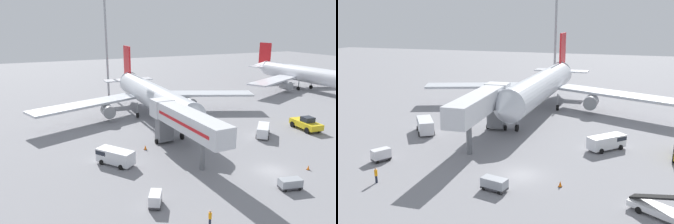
# 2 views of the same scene
# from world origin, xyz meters

# --- Properties ---
(ground_plane) EXTENTS (300.00, 300.00, 0.00)m
(ground_plane) POSITION_xyz_m (0.00, 0.00, 0.00)
(ground_plane) COLOR gray
(airplane_at_gate) EXTENTS (48.67, 44.86, 13.66)m
(airplane_at_gate) POSITION_xyz_m (-4.93, 30.73, 4.65)
(airplane_at_gate) COLOR silver
(airplane_at_gate) RESTS_ON ground
(jet_bridge) EXTENTS (3.95, 18.43, 7.19)m
(jet_bridge) POSITION_xyz_m (-8.39, 9.79, 5.38)
(jet_bridge) COLOR silver
(jet_bridge) RESTS_ON ground
(pushback_tug) EXTENTS (3.57, 6.27, 2.49)m
(pushback_tug) POSITION_xyz_m (17.83, 11.05, 1.16)
(pushback_tug) COLOR yellow
(pushback_tug) RESTS_ON ground
(service_van_rear_right) EXTENTS (4.97, 5.09, 1.90)m
(service_van_rear_right) POSITION_xyz_m (8.36, 11.69, 1.10)
(service_van_rear_right) COLOR white
(service_van_rear_right) RESTS_ON ground
(service_van_mid_left) EXTENTS (4.82, 5.57, 2.14)m
(service_van_mid_left) POSITION_xyz_m (-18.33, 10.91, 1.22)
(service_van_mid_left) COLOR silver
(service_van_mid_left) RESTS_ON ground
(baggage_cart_near_right) EXTENTS (2.14, 2.48, 1.53)m
(baggage_cart_near_right) POSITION_xyz_m (-17.30, -1.33, 0.84)
(baggage_cart_near_right) COLOR #38383D
(baggage_cart_near_right) RESTS_ON ground
(baggage_cart_rear_left) EXTENTS (2.84, 1.82, 1.30)m
(baggage_cart_rear_left) POSITION_xyz_m (-1.50, -4.58, 0.73)
(baggage_cart_rear_left) COLOR #38383D
(baggage_cart_rear_left) RESTS_ON ground
(ground_crew_worker_foreground) EXTENTS (0.34, 0.34, 1.67)m
(ground_crew_worker_foreground) POSITION_xyz_m (-13.90, -6.82, 0.88)
(ground_crew_worker_foreground) COLOR #1E2333
(ground_crew_worker_foreground) RESTS_ON ground
(safety_cone_alpha) EXTENTS (0.47, 0.47, 0.71)m
(safety_cone_alpha) POSITION_xyz_m (-12.58, 14.13, 0.35)
(safety_cone_alpha) COLOR black
(safety_cone_alpha) RESTS_ON ground
(safety_cone_bravo) EXTENTS (0.41, 0.41, 0.63)m
(safety_cone_bravo) POSITION_xyz_m (4.64, -1.67, 0.31)
(safety_cone_bravo) COLOR black
(safety_cone_bravo) RESTS_ON ground
(airplane_background) EXTENTS (45.43, 48.05, 12.86)m
(airplane_background) POSITION_xyz_m (47.74, 38.60, 4.48)
(airplane_background) COLOR silver
(airplane_background) RESTS_ON ground
(apron_light_mast) EXTENTS (2.40, 2.40, 27.74)m
(apron_light_mast) POSITION_xyz_m (-7.62, 55.39, 19.02)
(apron_light_mast) COLOR #93969B
(apron_light_mast) RESTS_ON ground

